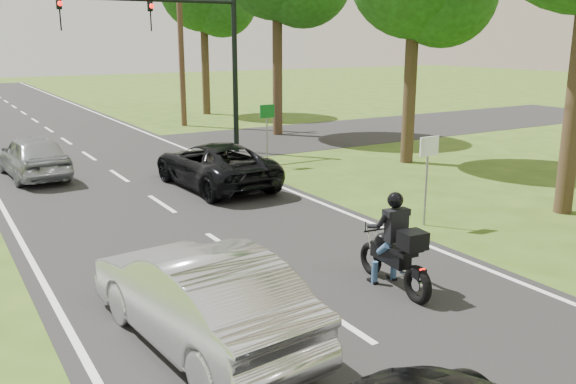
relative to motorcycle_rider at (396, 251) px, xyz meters
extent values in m
plane|color=#324D15|center=(-1.59, -0.44, -0.70)|extent=(140.00, 140.00, 0.00)
cube|color=black|center=(-1.59, 9.56, -0.69)|extent=(8.00, 100.00, 0.01)
cube|color=black|center=(-1.59, 15.56, -0.69)|extent=(60.00, 7.00, 0.01)
torus|color=black|center=(0.07, 0.77, -0.39)|extent=(0.19, 0.63, 0.62)
torus|color=black|center=(-0.06, -0.63, -0.39)|extent=(0.21, 0.69, 0.67)
cube|color=black|center=(0.01, 0.16, -0.10)|extent=(0.34, 0.91, 0.28)
sphere|color=black|center=(0.03, 0.39, 0.06)|extent=(0.32, 0.32, 0.32)
cube|color=black|center=(-0.02, -0.17, 0.06)|extent=(0.36, 0.54, 0.09)
cube|color=#FF0C07|center=(-0.07, -0.74, -0.09)|extent=(0.10, 0.04, 0.05)
cylinder|color=silver|center=(0.11, -0.37, -0.40)|extent=(0.15, 0.75, 0.08)
cylinder|color=black|center=(0.05, 0.58, 0.23)|extent=(0.58, 0.09, 0.03)
cube|color=black|center=(-0.04, -0.45, 0.35)|extent=(0.44, 0.41, 0.30)
cube|color=black|center=(0.00, 0.02, 0.47)|extent=(0.39, 0.24, 0.56)
sphere|color=black|center=(0.01, 0.09, 0.91)|extent=(0.28, 0.28, 0.28)
cylinder|color=navy|center=(-0.18, 0.35, -0.48)|extent=(0.12, 0.12, 0.42)
cylinder|color=navy|center=(0.23, 0.31, -0.48)|extent=(0.12, 0.12, 0.42)
imported|color=black|center=(0.47, 8.66, -0.02)|extent=(2.43, 4.88, 1.33)
imported|color=silver|center=(-3.72, -0.07, 0.04)|extent=(1.99, 4.56, 1.46)
imported|color=#999CA0|center=(-3.94, 12.74, 0.01)|extent=(1.90, 4.16, 1.38)
cylinder|color=black|center=(3.61, 13.56, 2.30)|extent=(0.20, 0.20, 6.00)
cylinder|color=black|center=(0.91, 13.56, 4.90)|extent=(5.40, 0.14, 0.14)
imported|color=black|center=(0.41, 13.56, 4.35)|extent=(0.16, 0.36, 1.00)
imported|color=black|center=(-2.59, 13.56, 4.35)|extent=(0.16, 0.36, 1.00)
sphere|color=#FF0C07|center=(0.41, 13.38, 4.68)|extent=(0.16, 0.16, 0.16)
sphere|color=#FF0C07|center=(-2.59, 13.38, 4.68)|extent=(0.16, 0.16, 0.16)
cylinder|color=brown|center=(4.61, 21.56, 4.30)|extent=(0.28, 0.28, 10.00)
cylinder|color=slate|center=(3.11, 2.56, 0.30)|extent=(0.05, 0.05, 2.00)
cube|color=silver|center=(3.11, 2.53, 1.20)|extent=(0.55, 0.04, 0.45)
cylinder|color=slate|center=(3.31, 10.56, 0.30)|extent=(0.05, 0.05, 2.00)
cube|color=#0C591E|center=(3.31, 10.53, 1.20)|extent=(0.55, 0.04, 0.45)
cylinder|color=#332316|center=(7.91, 8.56, 2.24)|extent=(0.44, 0.44, 5.88)
cylinder|color=#332316|center=(7.21, 16.56, 2.80)|extent=(0.44, 0.44, 7.00)
cylinder|color=#332316|center=(7.61, 25.56, 2.52)|extent=(0.44, 0.44, 6.44)
sphere|color=#17370F|center=(8.43, 24.90, 5.63)|extent=(3.96, 3.96, 3.96)
camera|label=1|loc=(-6.79, -7.63, 3.60)|focal=38.00mm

